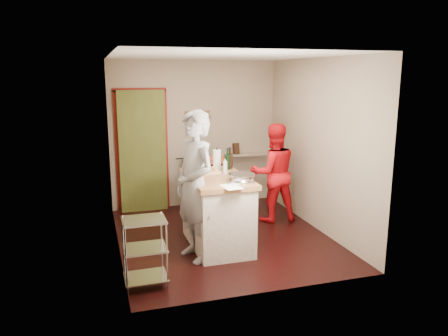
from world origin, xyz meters
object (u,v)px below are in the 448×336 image
Objects in this scene: island at (217,210)px; person_stripe at (195,187)px; wire_shelving at (145,249)px; person_red at (273,173)px; stove at (202,184)px.

island is 0.74× the size of person_stripe.
person_stripe is at bearing 38.84° from wire_shelving.
person_red reaches higher than island.
island is 0.89× the size of person_red.
person_stripe is (-0.61, -2.04, 0.51)m from stove.
person_stripe reaches higher than person_red.
island reaches higher than wire_shelving.
person_stripe reaches higher than wire_shelving.
stove is 0.63× the size of person_red.
island is (-0.22, -1.71, 0.07)m from stove.
wire_shelving is at bearing -116.85° from stove.
stove is 1.73m from island.
wire_shelving is 1.06m from person_stripe.
person_stripe is 1.21× the size of person_red.
person_red is (1.17, 0.78, 0.28)m from island.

